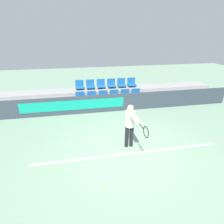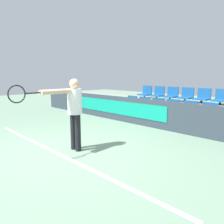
# 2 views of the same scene
# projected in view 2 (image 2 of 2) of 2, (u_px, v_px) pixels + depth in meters

# --- Properties ---
(ground_plane) EXTENTS (30.00, 30.00, 0.00)m
(ground_plane) POSITION_uv_depth(u_px,v_px,m) (60.00, 152.00, 4.76)
(ground_plane) COLOR gray
(court_baseline) EXTENTS (6.35, 0.08, 0.01)m
(court_baseline) POSITION_uv_depth(u_px,v_px,m) (57.00, 153.00, 4.71)
(court_baseline) COLOR white
(court_baseline) RESTS_ON ground
(barrier_wall) EXTENTS (12.77, 0.14, 0.89)m
(barrier_wall) POSITION_uv_depth(u_px,v_px,m) (150.00, 113.00, 7.05)
(barrier_wall) COLOR #2D3842
(barrier_wall) RESTS_ON ground
(bleacher_tier_front) EXTENTS (12.37, 0.96, 0.36)m
(bleacher_tier_front) POSITION_uv_depth(u_px,v_px,m) (161.00, 119.00, 7.44)
(bleacher_tier_front) COLOR gray
(bleacher_tier_front) RESTS_ON ground
(bleacher_tier_middle) EXTENTS (12.37, 0.96, 0.73)m
(bleacher_tier_middle) POSITION_uv_depth(u_px,v_px,m) (176.00, 111.00, 8.07)
(bleacher_tier_middle) COLOR gray
(bleacher_tier_middle) RESTS_ON ground
(stadium_chair_0) EXTENTS (0.46, 0.42, 0.50)m
(stadium_chair_0) POSITION_uv_depth(u_px,v_px,m) (130.00, 103.00, 8.52)
(stadium_chair_0) COLOR #333333
(stadium_chair_0) RESTS_ON bleacher_tier_front
(stadium_chair_1) EXTENTS (0.46, 0.42, 0.50)m
(stadium_chair_1) POSITION_uv_depth(u_px,v_px,m) (143.00, 105.00, 8.10)
(stadium_chair_1) COLOR #333333
(stadium_chair_1) RESTS_ON bleacher_tier_front
(stadium_chair_2) EXTENTS (0.46, 0.42, 0.50)m
(stadium_chair_2) POSITION_uv_depth(u_px,v_px,m) (156.00, 107.00, 7.67)
(stadium_chair_2) COLOR #333333
(stadium_chair_2) RESTS_ON bleacher_tier_front
(stadium_chair_3) EXTENTS (0.46, 0.42, 0.50)m
(stadium_chair_3) POSITION_uv_depth(u_px,v_px,m) (171.00, 108.00, 7.25)
(stadium_chair_3) COLOR #333333
(stadium_chair_3) RESTS_ON bleacher_tier_front
(stadium_chair_4) EXTENTS (0.46, 0.42, 0.50)m
(stadium_chair_4) POSITION_uv_depth(u_px,v_px,m) (189.00, 111.00, 6.82)
(stadium_chair_4) COLOR #333333
(stadium_chair_4) RESTS_ON bleacher_tier_front
(stadium_chair_5) EXTENTS (0.46, 0.42, 0.50)m
(stadium_chair_5) POSITION_uv_depth(u_px,v_px,m) (208.00, 113.00, 6.40)
(stadium_chair_5) COLOR #333333
(stadium_chair_5) RESTS_ON bleacher_tier_front
(stadium_chair_6) EXTENTS (0.46, 0.42, 0.50)m
(stadium_chair_6) POSITION_uv_depth(u_px,v_px,m) (146.00, 93.00, 9.12)
(stadium_chair_6) COLOR #333333
(stadium_chair_6) RESTS_ON bleacher_tier_middle
(stadium_chair_7) EXTENTS (0.46, 0.42, 0.50)m
(stadium_chair_7) POSITION_uv_depth(u_px,v_px,m) (158.00, 94.00, 8.70)
(stadium_chair_7) COLOR #333333
(stadium_chair_7) RESTS_ON bleacher_tier_middle
(stadium_chair_8) EXTENTS (0.46, 0.42, 0.50)m
(stadium_chair_8) POSITION_uv_depth(u_px,v_px,m) (171.00, 95.00, 8.27)
(stadium_chair_8) COLOR #333333
(stadium_chair_8) RESTS_ON bleacher_tier_middle
(stadium_chair_9) EXTENTS (0.46, 0.42, 0.50)m
(stadium_chair_9) POSITION_uv_depth(u_px,v_px,m) (186.00, 96.00, 7.85)
(stadium_chair_9) COLOR #333333
(stadium_chair_9) RESTS_ON bleacher_tier_middle
(stadium_chair_10) EXTENTS (0.46, 0.42, 0.50)m
(stadium_chair_10) POSITION_uv_depth(u_px,v_px,m) (203.00, 97.00, 7.42)
(stadium_chair_10) COLOR #333333
(stadium_chair_10) RESTS_ON bleacher_tier_middle
(stadium_chair_11) EXTENTS (0.46, 0.42, 0.50)m
(stadium_chair_11) POSITION_uv_depth(u_px,v_px,m) (221.00, 98.00, 7.00)
(stadium_chair_11) COLOR #333333
(stadium_chair_11) RESTS_ON bleacher_tier_middle
(tennis_player) EXTENTS (0.31, 1.57, 1.59)m
(tennis_player) POSITION_uv_depth(u_px,v_px,m) (72.00, 107.00, 4.71)
(tennis_player) COLOR black
(tennis_player) RESTS_ON ground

